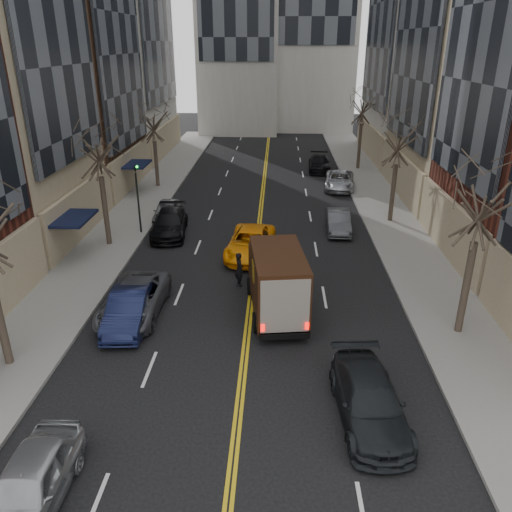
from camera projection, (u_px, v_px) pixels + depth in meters
The scene contains 20 objects.
sidewalk_left at pixel (137, 208), 36.22m from camera, with size 4.00×66.00×0.15m, color slate.
sidewalk_right at pixel (387, 212), 35.51m from camera, with size 4.00×66.00×0.15m, color slate.
tree_lf_mid at pixel (96, 134), 27.21m from camera, with size 3.20×3.20×8.91m.
tree_lf_far at pixel (152, 113), 39.36m from camera, with size 3.20×3.20×8.12m.
tree_rt_near at pixel (485, 183), 18.32m from camera, with size 3.20×3.20×8.71m.
tree_rt_mid at pixel (400, 129), 31.27m from camera, with size 3.20×3.20×8.32m.
tree_rt_far at pixel (364, 96), 44.80m from camera, with size 3.20×3.20×9.11m.
traffic_signal at pixel (137, 191), 30.48m from camera, with size 0.29×0.26×4.70m.
ups_truck at pixel (277, 281), 21.89m from camera, with size 2.85×5.87×3.09m.
observer_sedan at pixel (369, 401), 15.90m from camera, with size 2.36×5.04×1.42m.
taxi at pixel (251, 243), 28.25m from camera, with size 2.45×5.30×1.47m, color #FF9B0A.
pedestrian at pixel (239, 269), 24.68m from camera, with size 0.64×0.42×1.74m, color black.
parked_lf_a at pixel (29, 486), 12.83m from camera, with size 1.73×4.31×1.47m, color #A9ACB0.
parked_lf_b at pixel (129, 309), 21.28m from camera, with size 1.55×4.44×1.46m, color #111636.
parked_lf_c at pixel (134, 300), 22.05m from camera, with size 2.41×5.22×1.45m, color #46484D.
parked_lf_d at pixel (170, 223), 31.32m from camera, with size 2.06×5.07×1.47m, color black.
parked_lf_e at pixel (167, 211), 33.75m from camera, with size 1.60×3.97×1.35m, color #AEB2B6.
parked_rt_a at pixel (338, 221), 31.85m from camera, with size 1.41×4.03×1.33m, color #44474B.
parked_rt_b at pixel (340, 180), 41.10m from camera, with size 2.32×5.04×1.40m, color #B3B6BC.
parked_rt_c at pixel (319, 163), 46.84m from camera, with size 1.98×4.87×1.41m, color black.
Camera 1 is at (1.14, -7.23, 11.25)m, focal length 35.00 mm.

